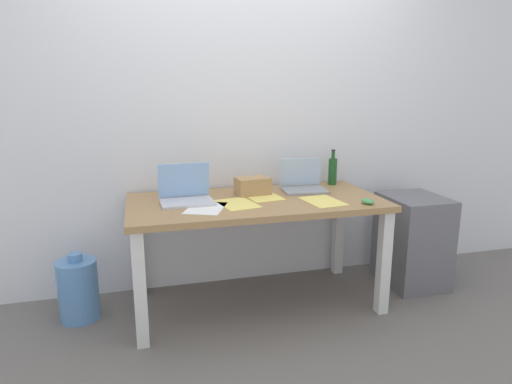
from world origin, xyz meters
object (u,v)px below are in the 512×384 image
water_cooler_jug (78,289)px  filing_cabinet (412,240)px  desk (256,214)px  computer_mouse (368,201)px  laptop_left (186,195)px  laptop_right (303,184)px  cardboard_box (253,186)px  beer_bottle (333,171)px

water_cooler_jug → filing_cabinet: bearing=-1.8°
water_cooler_jug → filing_cabinet: size_ratio=0.65×
desk → computer_mouse: computer_mouse is taller
laptop_left → filing_cabinet: (1.65, -0.02, -0.45)m
computer_mouse → laptop_right: bearing=106.5°
cardboard_box → filing_cabinet: 1.28m
laptop_left → cardboard_box: bearing=12.6°
desk → filing_cabinet: desk is taller
beer_bottle → desk: bearing=-156.1°
computer_mouse → water_cooler_jug: (-1.78, 0.38, -0.55)m
beer_bottle → laptop_left: bearing=-166.9°
laptop_left → beer_bottle: 1.15m
laptop_right → beer_bottle: 0.32m
desk → cardboard_box: size_ratio=7.36×
laptop_left → filing_cabinet: size_ratio=0.50×
water_cooler_jug → laptop_left: bearing=-4.2°
laptop_right → water_cooler_jug: 1.63m
laptop_right → computer_mouse: bearing=-60.3°
desk → computer_mouse: size_ratio=16.35×
laptop_right → computer_mouse: (0.26, -0.45, -0.03)m
desk → beer_bottle: 0.76m
computer_mouse → cardboard_box: size_ratio=0.45×
beer_bottle → filing_cabinet: bearing=-27.9°
beer_bottle → cardboard_box: size_ratio=1.19×
desk → laptop_right: bearing=22.6°
laptop_right → beer_bottle: (0.28, 0.14, 0.06)m
cardboard_box → water_cooler_jug: cardboard_box is taller
cardboard_box → filing_cabinet: cardboard_box is taller
laptop_left → computer_mouse: bearing=-16.8°
cardboard_box → laptop_right: bearing=3.1°
filing_cabinet → desk: bearing=-179.3°
cardboard_box → filing_cabinet: size_ratio=0.33×
laptop_left → water_cooler_jug: laptop_left is taller
beer_bottle → water_cooler_jug: (-1.81, -0.21, -0.64)m
beer_bottle → water_cooler_jug: bearing=-173.4°
laptop_left → cardboard_box: (0.46, 0.10, 0.01)m
computer_mouse → beer_bottle: bearing=74.2°
beer_bottle → computer_mouse: beer_bottle is taller
beer_bottle → water_cooler_jug: beer_bottle is taller
laptop_right → water_cooler_jug: bearing=-177.3°
computer_mouse → desk: bearing=142.5°
laptop_right → water_cooler_jug: laptop_right is taller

